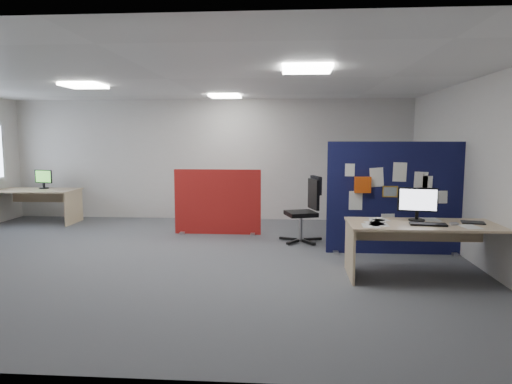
# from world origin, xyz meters

# --- Properties ---
(floor) EXTENTS (9.00, 9.00, 0.00)m
(floor) POSITION_xyz_m (0.00, 0.00, 0.00)
(floor) COLOR #55585D
(floor) RESTS_ON ground
(ceiling) EXTENTS (9.00, 7.00, 0.02)m
(ceiling) POSITION_xyz_m (0.00, 0.00, 2.70)
(ceiling) COLOR white
(ceiling) RESTS_ON wall_back
(wall_back) EXTENTS (9.00, 0.02, 2.70)m
(wall_back) POSITION_xyz_m (0.00, 3.50, 1.35)
(wall_back) COLOR silver
(wall_back) RESTS_ON floor
(wall_front) EXTENTS (9.00, 0.02, 2.70)m
(wall_front) POSITION_xyz_m (0.00, -3.50, 1.35)
(wall_front) COLOR silver
(wall_front) RESTS_ON floor
(wall_right) EXTENTS (0.02, 7.00, 2.70)m
(wall_right) POSITION_xyz_m (4.50, 0.00, 1.35)
(wall_right) COLOR silver
(wall_right) RESTS_ON floor
(ceiling_lights) EXTENTS (4.10, 4.10, 0.04)m
(ceiling_lights) POSITION_xyz_m (0.33, 0.67, 2.67)
(ceiling_lights) COLOR white
(ceiling_lights) RESTS_ON ceiling
(navy_divider) EXTENTS (2.16, 0.30, 1.78)m
(navy_divider) POSITION_xyz_m (3.47, 0.54, 0.89)
(navy_divider) COLOR #0F1037
(navy_divider) RESTS_ON floor
(main_desk) EXTENTS (2.00, 0.89, 0.73)m
(main_desk) POSITION_xyz_m (3.58, -0.70, 0.57)
(main_desk) COLOR #D8BE8B
(main_desk) RESTS_ON floor
(monitor_main) EXTENTS (0.51, 0.21, 0.45)m
(monitor_main) POSITION_xyz_m (3.51, -0.55, 0.98)
(monitor_main) COLOR black
(monitor_main) RESTS_ON main_desk
(keyboard) EXTENTS (0.47, 0.24, 0.02)m
(keyboard) POSITION_xyz_m (3.57, -0.86, 0.74)
(keyboard) COLOR black
(keyboard) RESTS_ON main_desk
(mouse) EXTENTS (0.11, 0.08, 0.03)m
(mouse) POSITION_xyz_m (3.90, -0.82, 0.74)
(mouse) COLOR #99989D
(mouse) RESTS_ON main_desk
(paper_tray) EXTENTS (0.32, 0.28, 0.01)m
(paper_tray) POSITION_xyz_m (4.20, -0.67, 0.74)
(paper_tray) COLOR black
(paper_tray) RESTS_ON main_desk
(red_divider) EXTENTS (1.66, 0.30, 1.25)m
(red_divider) POSITION_xyz_m (0.43, 1.83, 0.61)
(red_divider) COLOR #AD161A
(red_divider) RESTS_ON floor
(second_desk) EXTENTS (1.73, 0.87, 0.73)m
(second_desk) POSITION_xyz_m (-3.68, 2.74, 0.56)
(second_desk) COLOR #D8BE8B
(second_desk) RESTS_ON floor
(monitor_second) EXTENTS (0.45, 0.21, 0.41)m
(monitor_second) POSITION_xyz_m (-3.60, 2.89, 0.96)
(monitor_second) COLOR black
(monitor_second) RESTS_ON second_desk
(office_chair) EXTENTS (0.77, 0.73, 1.15)m
(office_chair) POSITION_xyz_m (2.12, 1.28, 0.65)
(office_chair) COLOR black
(office_chair) RESTS_ON floor
(desk_papers) EXTENTS (1.47, 0.81, 0.00)m
(desk_papers) POSITION_xyz_m (3.22, -0.72, 0.73)
(desk_papers) COLOR white
(desk_papers) RESTS_ON main_desk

